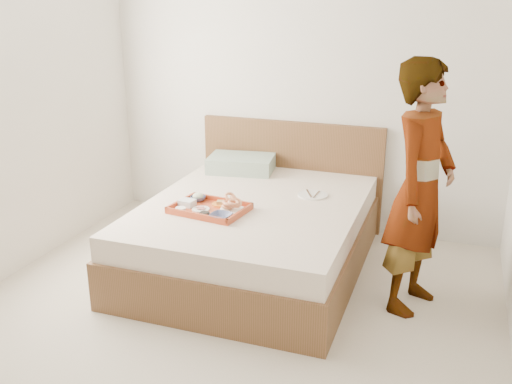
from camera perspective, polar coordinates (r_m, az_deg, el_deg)
The scene contains 16 objects.
ground at distance 3.66m, azimuth -4.60°, elevation -14.11°, with size 3.50×4.00×0.01m, color beige.
wall_back at distance 5.00m, azimuth 4.53°, elevation 10.95°, with size 3.50×0.01×2.60m, color silver.
bed at distance 4.38m, azimuth -0.18°, elevation -4.29°, with size 1.65×2.00×0.53m, color brown.
headboard at distance 5.17m, azimuth 3.47°, elevation 1.87°, with size 1.65×0.06×0.95m, color brown.
pillow at distance 5.03m, azimuth -1.49°, elevation 2.85°, with size 0.56×0.38×0.13m, color #95A496.
tray at distance 4.11m, azimuth -4.64°, elevation -1.61°, with size 0.52×0.38×0.05m, color #AF4727.
prawn_plate at distance 4.08m, azimuth -2.38°, elevation -1.77°, with size 0.18×0.18×0.01m, color white.
navy_bowl_big at distance 3.94m, azimuth -3.52°, elevation -2.42°, with size 0.15×0.15×0.04m, color #151646.
sauce_dish at distance 3.98m, azimuth -5.17°, elevation -2.26°, with size 0.08×0.08×0.03m, color black.
meat_plate at distance 4.11m, azimuth -5.53°, elevation -1.72°, with size 0.13×0.13×0.01m, color white.
bread_plate at distance 4.20m, azimuth -3.58°, elevation -1.21°, with size 0.13×0.13×0.01m, color orange.
salad_bowl at distance 4.29m, azimuth -5.79°, elevation -0.63°, with size 0.11×0.11×0.04m, color #151646.
plastic_tub at distance 4.19m, azimuth -6.88°, elevation -1.08°, with size 0.11×0.09×0.05m, color silver.
cheese_round at distance 4.10m, azimuth -7.54°, elevation -1.73°, with size 0.08×0.08×0.03m, color white.
dinner_plate at distance 4.44m, azimuth 5.68°, elevation -0.30°, with size 0.23×0.23×0.01m, color white.
person at distance 3.80m, azimuth 16.08°, elevation 0.31°, with size 0.60×0.40×1.66m, color white.
Camera 1 is at (1.30, -2.78, 2.00)m, focal length 40.11 mm.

